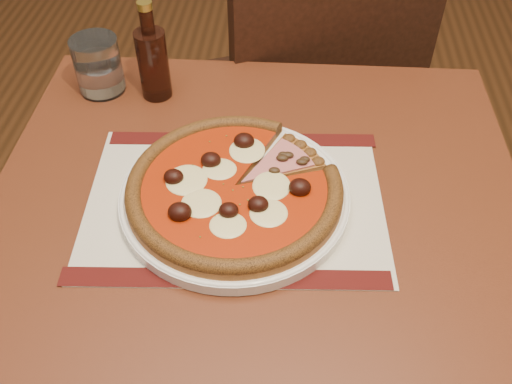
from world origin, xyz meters
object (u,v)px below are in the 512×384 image
Objects in this scene: table at (255,260)px; water_glass at (98,65)px; chair_far at (310,93)px; bottle at (153,61)px; pizza at (234,187)px; plate at (235,197)px.

table is 8.13× the size of water_glass.
chair_far is 0.56m from water_glass.
chair_far is 0.51m from bottle.
chair_far is 3.03× the size of pizza.
table is 2.44× the size of plate.
plate is at bearing 42.73° from pizza.
bottle is (0.10, -0.01, 0.02)m from water_glass.
water_glass reaches higher than plate.
pizza is 0.31m from bottle.
water_glass is at bearing 136.26° from table.
table is 0.86× the size of chair_far.
plate is 1.07× the size of pizza.
table is 0.38m from bottle.
chair_far is at bearing 78.53° from plate.
water_glass is at bearing 135.83° from plate.
bottle reaches higher than pizza.
bottle is (-0.17, 0.25, 0.04)m from pizza.
plate is (-0.03, 0.03, 0.11)m from table.
water_glass is (-0.39, -0.31, 0.26)m from chair_far.
chair_far is 0.62m from plate.
plate reaches higher than table.
pizza is at bearing 140.95° from table.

